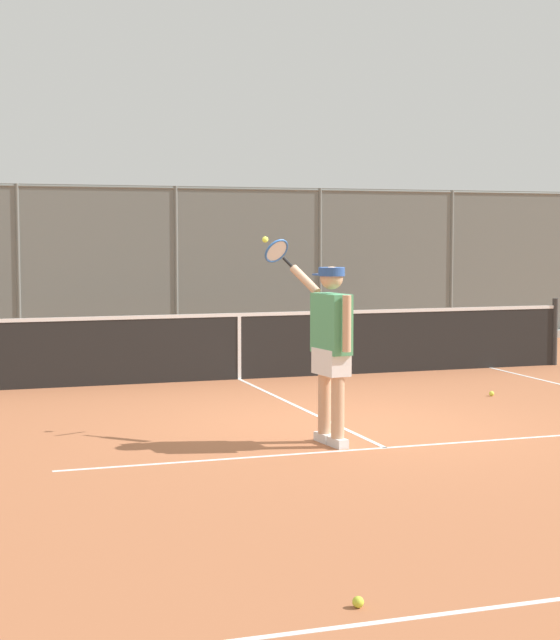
# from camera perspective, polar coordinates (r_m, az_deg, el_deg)

# --- Properties ---
(ground_plane) EXTENTS (60.00, 60.00, 0.00)m
(ground_plane) POSITION_cam_1_polar(r_m,az_deg,el_deg) (11.35, 3.28, -5.86)
(ground_plane) COLOR #A8603D
(court_line_markings) EXTENTS (8.26, 9.33, 0.01)m
(court_line_markings) POSITION_cam_1_polar(r_m,az_deg,el_deg) (9.96, 6.59, -7.36)
(court_line_markings) COLOR white
(court_line_markings) RESTS_ON ground
(fence_backdrop) EXTENTS (19.63, 1.37, 2.96)m
(fence_backdrop) POSITION_cam_1_polar(r_m,az_deg,el_deg) (19.42, -6.14, 2.47)
(fence_backdrop) COLOR slate
(fence_backdrop) RESTS_ON ground
(tennis_net) EXTENTS (10.61, 0.09, 1.07)m
(tennis_net) POSITION_cam_1_polar(r_m,az_deg,el_deg) (14.94, -2.26, -1.40)
(tennis_net) COLOR #2D2D2D
(tennis_net) RESTS_ON ground
(tennis_player) EXTENTS (0.60, 1.41, 2.06)m
(tennis_player) POSITION_cam_1_polar(r_m,az_deg,el_deg) (10.24, 2.77, -1.06)
(tennis_player) COLOR silver
(tennis_player) RESTS_ON ground
(tennis_ball_near_net) EXTENTS (0.07, 0.07, 0.07)m
(tennis_ball_near_net) POSITION_cam_1_polar(r_m,az_deg,el_deg) (13.70, 11.56, -3.99)
(tennis_ball_near_net) COLOR #D6E042
(tennis_ball_near_net) RESTS_ON ground
(tennis_ball_by_sideline) EXTENTS (0.07, 0.07, 0.07)m
(tennis_ball_by_sideline) POSITION_cam_1_polar(r_m,az_deg,el_deg) (6.01, 4.32, -15.21)
(tennis_ball_by_sideline) COLOR #C1D138
(tennis_ball_by_sideline) RESTS_ON ground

